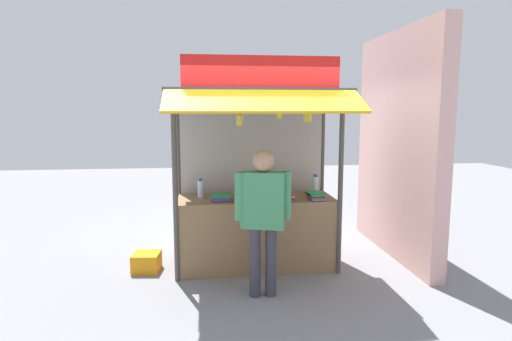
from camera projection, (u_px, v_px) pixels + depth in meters
name	position (u px, v px, depth m)	size (l,w,h in m)	color
ground_plane	(256.00, 266.00, 5.62)	(20.00, 20.00, 0.00)	gray
stall_counter	(256.00, 232.00, 5.56)	(1.98, 0.73, 0.91)	olive
stall_structure	(255.00, 144.00, 5.50)	(2.18, 1.57, 2.62)	#4C4742
water_bottle_back_right	(282.00, 185.00, 5.64)	(0.08, 0.08, 0.28)	silver
water_bottle_mid_right	(315.00, 186.00, 5.63)	(0.08, 0.08, 0.28)	silver
water_bottle_front_right	(200.00, 189.00, 5.47)	(0.07, 0.07, 0.25)	silver
water_bottle_mid_left	(278.00, 183.00, 5.81)	(0.08, 0.08, 0.29)	silver
magazine_stack_right	(221.00, 198.00, 5.34)	(0.27, 0.31, 0.06)	purple
magazine_stack_left	(253.00, 198.00, 5.31)	(0.24, 0.33, 0.08)	yellow
magazine_stack_far_right	(285.00, 196.00, 5.40)	(0.23, 0.32, 0.08)	green
magazine_stack_center	(316.00, 196.00, 5.40)	(0.21, 0.32, 0.08)	red
banana_bunch_inner_right	(279.00, 114.00, 4.91)	(0.08, 0.08, 0.23)	#332D23
banana_bunch_inner_left	(307.00, 116.00, 4.96)	(0.12, 0.12, 0.26)	#332D23
banana_bunch_rightmost	(240.00, 120.00, 4.87)	(0.09, 0.09, 0.30)	#332D23
vendor_person	(263.00, 210.00, 4.59)	(0.61, 0.31, 1.60)	#383842
plastic_crate	(147.00, 262.00, 5.44)	(0.33, 0.33, 0.23)	orange
neighbour_wall	(398.00, 145.00, 5.94)	(0.20, 2.40, 3.07)	beige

